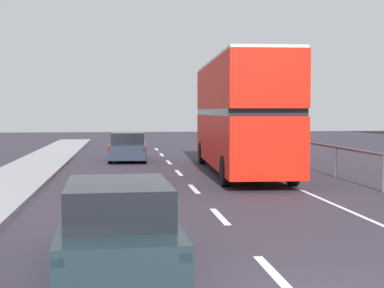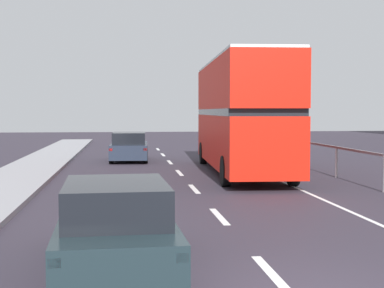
% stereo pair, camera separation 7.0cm
% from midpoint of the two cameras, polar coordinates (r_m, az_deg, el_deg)
% --- Properties ---
extents(lane_paint_markings, '(3.41, 46.00, 0.01)m').
position_cam_midpoint_polar(lane_paint_markings, '(16.43, 7.97, -5.22)').
color(lane_paint_markings, silver).
rests_on(lane_paint_markings, ground).
extents(bridge_side_railing, '(0.10, 42.00, 1.15)m').
position_cam_midpoint_polar(bridge_side_railing, '(17.89, 18.77, -1.66)').
color(bridge_side_railing, gray).
rests_on(bridge_side_railing, ground).
extents(double_decker_bus_red, '(2.94, 11.05, 4.42)m').
position_cam_midpoint_polar(double_decker_bus_red, '(22.19, 4.80, 3.12)').
color(double_decker_bus_red, red).
rests_on(double_decker_bus_red, ground).
extents(hatchback_car_near, '(1.90, 4.12, 1.36)m').
position_cam_midpoint_polar(hatchback_car_near, '(8.91, -7.74, -8.27)').
color(hatchback_car_near, '#19272C').
rests_on(hatchback_car_near, ground).
extents(sedan_car_ahead, '(1.93, 4.16, 1.41)m').
position_cam_midpoint_polar(sedan_car_ahead, '(27.78, -6.54, -0.33)').
color(sedan_car_ahead, '#1F2736').
rests_on(sedan_car_ahead, ground).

